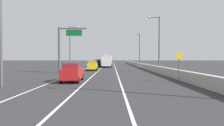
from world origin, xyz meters
The scene contains 18 objects.
ground_plane centered at (0.00, 64.00, 0.00)m, with size 320.00×320.00×0.00m, color #2D2D30.
lane_stripe_left centered at (-5.50, 55.00, 0.00)m, with size 0.16×130.00×0.00m, color silver.
lane_stripe_center centered at (-2.00, 55.00, 0.00)m, with size 0.16×130.00×0.00m, color silver.
lane_stripe_right centered at (1.50, 55.00, 0.00)m, with size 0.16×130.00×0.00m, color silver.
jersey_barrier_right centered at (8.41, 40.00, 0.55)m, with size 0.60×120.00×1.10m, color #B2ADA3.
overhead_sign_gantry centered at (-7.26, 30.03, 4.73)m, with size 4.68×0.36×7.50m.
speed_advisory_sign centered at (7.51, 17.67, 1.76)m, with size 0.60×0.11×3.00m.
lamp_post_right_second centered at (8.93, 33.32, 5.74)m, with size 2.14×0.44×9.99m.
lamp_post_right_third centered at (8.86, 58.25, 5.74)m, with size 2.14×0.44×9.99m.
lamp_post_left_near centered at (-8.52, 14.38, 5.74)m, with size 2.14×0.44×9.99m.
lamp_post_left_mid centered at (-8.99, 44.30, 5.74)m, with size 2.14×0.44×9.99m.
car_yellow_0 centered at (-3.24, 37.16, 1.02)m, with size 2.05×4.54×2.06m.
car_white_1 centered at (-6.45, 77.92, 0.98)m, with size 2.01×4.09×1.98m.
car_gray_2 centered at (-3.75, 81.49, 1.00)m, with size 2.03×4.38×2.00m.
car_black_3 centered at (-3.39, 53.59, 1.04)m, with size 1.79×4.58×2.08m.
car_blue_4 centered at (-3.41, 91.41, 0.97)m, with size 1.96×4.45×1.95m.
car_red_5 centered at (-3.44, 17.98, 0.98)m, with size 1.93×4.32×1.96m.
box_truck centered at (-0.69, 51.52, 1.85)m, with size 2.61×8.85×4.07m.
Camera 1 is at (0.67, -2.54, 2.44)m, focal length 31.86 mm.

